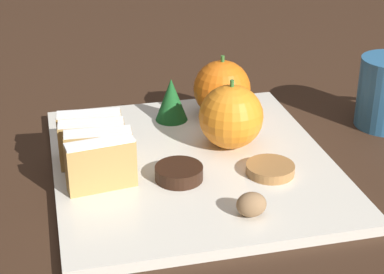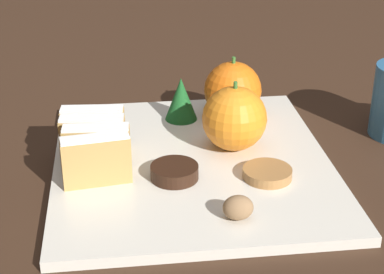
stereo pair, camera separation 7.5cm
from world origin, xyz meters
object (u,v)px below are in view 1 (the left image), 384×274
Objects in this scene: walnut at (251,204)px; orange_far at (222,89)px; orange_near at (231,117)px; chocolate_cookie at (179,173)px.

orange_far is at bearing 80.99° from walnut.
orange_near reaches higher than chocolate_cookie.
orange_near is at bearing 81.07° from walnut.
walnut is (-0.02, -0.16, -0.03)m from orange_near.
orange_near is 0.16m from walnut.
chocolate_cookie is at bearing -140.14° from orange_near.
orange_near reaches higher than walnut.
orange_far reaches higher than chocolate_cookie.
orange_near is at bearing -99.15° from orange_far.
walnut reaches higher than chocolate_cookie.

